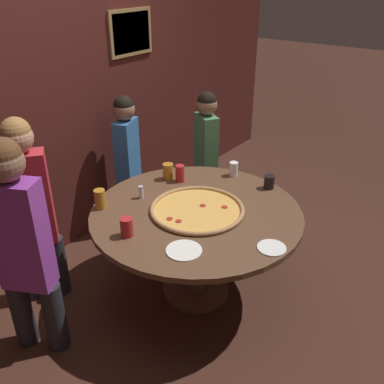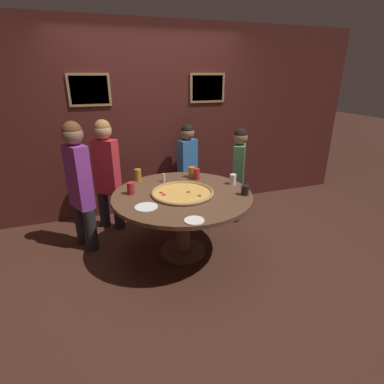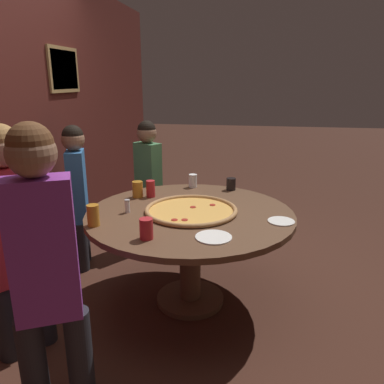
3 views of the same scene
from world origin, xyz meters
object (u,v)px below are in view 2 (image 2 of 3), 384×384
at_px(giant_pizza, 183,193).
at_px(drink_cup_front_edge, 245,190).
at_px(dining_table, 182,205).
at_px(drink_cup_far_right, 233,179).
at_px(white_plate_left_side, 146,207).
at_px(diner_side_left, 107,169).
at_px(drink_cup_by_shaker, 197,174).
at_px(diner_centre_back, 79,180).
at_px(drink_cup_far_left, 131,188).
at_px(drink_cup_centre_back, 138,175).
at_px(diner_far_left, 187,163).
at_px(diner_far_right, 239,169).
at_px(condiment_shaker, 164,178).
at_px(white_plate_right_side, 194,220).
at_px(drink_cup_beside_pizza, 192,172).

bearing_deg(giant_pizza, drink_cup_front_edge, -21.44).
height_order(dining_table, drink_cup_far_right, drink_cup_far_right).
relative_size(white_plate_left_side, diner_side_left, 0.16).
xyz_separation_m(drink_cup_far_right, diner_side_left, (-1.36, 0.83, 0.02)).
relative_size(drink_cup_by_shaker, drink_cup_far_right, 1.17).
xyz_separation_m(diner_side_left, diner_centre_back, (-0.33, -0.40, 0.03)).
distance_m(drink_cup_far_left, diner_centre_back, 0.63).
distance_m(dining_table, drink_cup_far_left, 0.59).
bearing_deg(giant_pizza, white_plate_left_side, -153.78).
xyz_separation_m(drink_cup_by_shaker, drink_cup_centre_back, (-0.68, 0.19, 0.00)).
height_order(drink_cup_centre_back, diner_far_left, diner_far_left).
bearing_deg(drink_cup_centre_back, diner_far_right, 1.41).
bearing_deg(drink_cup_centre_back, condiment_shaker, -25.06).
xyz_separation_m(condiment_shaker, diner_side_left, (-0.62, 0.48, 0.03)).
height_order(dining_table, drink_cup_front_edge, drink_cup_front_edge).
xyz_separation_m(giant_pizza, drink_cup_far_right, (0.65, 0.10, 0.05)).
bearing_deg(drink_cup_centre_back, diner_side_left, 134.05).
xyz_separation_m(drink_cup_by_shaker, diner_far_left, (0.12, 0.71, -0.07)).
bearing_deg(drink_cup_centre_back, dining_table, -56.78).
height_order(drink_cup_centre_back, white_plate_left_side, drink_cup_centre_back).
xyz_separation_m(drink_cup_far_right, diner_far_right, (0.34, 0.52, -0.07)).
bearing_deg(white_plate_right_side, diner_centre_back, 129.03).
bearing_deg(drink_cup_front_edge, dining_table, 158.04).
height_order(drink_cup_far_right, drink_cup_centre_back, drink_cup_centre_back).
bearing_deg(white_plate_left_side, giant_pizza, 26.22).
bearing_deg(drink_cup_beside_pizza, drink_cup_front_edge, -64.99).
xyz_separation_m(white_plate_right_side, diner_side_left, (-0.62, 1.57, 0.07)).
bearing_deg(white_plate_left_side, diner_side_left, 103.50).
relative_size(drink_cup_centre_back, drink_cup_beside_pizza, 1.09).
xyz_separation_m(drink_cup_centre_back, diner_centre_back, (-0.66, -0.05, 0.03)).
height_order(dining_table, drink_cup_beside_pizza, drink_cup_beside_pizza).
xyz_separation_m(drink_cup_far_right, diner_centre_back, (-1.69, 0.43, 0.05)).
bearing_deg(dining_table, diner_far_right, 31.51).
xyz_separation_m(drink_cup_far_right, drink_cup_far_left, (-1.17, 0.08, 0.01)).
height_order(drink_cup_front_edge, drink_cup_centre_back, drink_cup_centre_back).
xyz_separation_m(drink_cup_by_shaker, drink_cup_front_edge, (0.32, -0.63, -0.02)).
height_order(drink_cup_far_left, white_plate_right_side, drink_cup_far_left).
bearing_deg(drink_cup_centre_back, drink_cup_beside_pizza, -7.84).
height_order(dining_table, white_plate_right_side, white_plate_right_side).
height_order(diner_far_left, diner_centre_back, diner_centre_back).
bearing_deg(drink_cup_far_right, dining_table, -171.91).
relative_size(drink_cup_front_edge, diner_side_left, 0.07).
relative_size(drink_cup_front_edge, diner_far_left, 0.08).
relative_size(drink_cup_far_right, drink_cup_front_edge, 1.11).
bearing_deg(drink_cup_by_shaker, drink_cup_front_edge, -63.25).
height_order(drink_cup_beside_pizza, white_plate_left_side, drink_cup_beside_pizza).
height_order(drink_cup_front_edge, white_plate_left_side, drink_cup_front_edge).
distance_m(diner_far_right, diner_centre_back, 2.04).
relative_size(dining_table, drink_cup_front_edge, 14.34).
bearing_deg(diner_far_left, drink_cup_far_left, 23.12).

